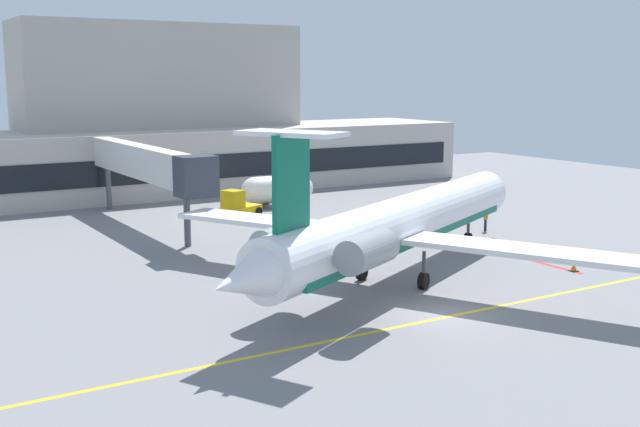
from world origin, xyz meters
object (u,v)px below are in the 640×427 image
object	(u,v)px
pushback_tractor	(237,205)
marshaller	(486,218)
fuel_tank	(277,190)
regional_jet	(399,224)

from	to	relation	value
pushback_tractor	marshaller	xyz separation A→B (m)	(13.02, -14.76, -0.01)
fuel_tank	marshaller	size ratio (longest dim) A/B	3.30
marshaller	pushback_tractor	bearing A→B (deg)	131.43
regional_jet	marshaller	xyz separation A→B (m)	(14.28, 8.25, -2.24)
regional_jet	fuel_tank	size ratio (longest dim) A/B	4.68
regional_jet	fuel_tank	bearing A→B (deg)	75.94
pushback_tractor	fuel_tank	world-z (taller)	fuel_tank
regional_jet	fuel_tank	distance (m)	26.69
marshaller	fuel_tank	bearing A→B (deg)	113.94
regional_jet	pushback_tractor	bearing A→B (deg)	86.88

